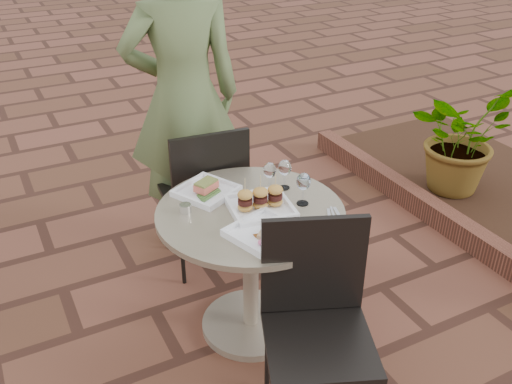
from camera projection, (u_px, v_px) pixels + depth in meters
name	position (u px, v px, depth m)	size (l,w,h in m)	color
ground	(255.00, 333.00, 3.01)	(60.00, 60.00, 0.00)	brown
cafe_table	(251.00, 252.00, 2.82)	(0.90, 0.90, 0.73)	gray
chair_far	(206.00, 189.00, 3.25)	(0.48, 0.48, 0.93)	black
chair_near	(316.00, 309.00, 2.35)	(0.57, 0.57, 0.93)	black
diner	(183.00, 98.00, 3.35)	(0.70, 0.46, 1.93)	#546738
plate_salmon	(206.00, 190.00, 2.82)	(0.35, 0.35, 0.07)	white
plate_sliders	(260.00, 203.00, 2.67)	(0.33, 0.33, 0.19)	white
plate_tuna	(266.00, 233.00, 2.50)	(0.36, 0.36, 0.03)	white
wine_glass_right	(304.00, 182.00, 2.69)	(0.07, 0.07, 0.16)	white
wine_glass_mid	(270.00, 171.00, 2.80)	(0.07, 0.07, 0.16)	white
wine_glass_far	(285.00, 168.00, 2.83)	(0.07, 0.07, 0.16)	white
steel_ramekin	(185.00, 208.00, 2.67)	(0.05, 0.05, 0.04)	silver
cutlery_set	(335.00, 219.00, 2.62)	(0.10, 0.23, 0.00)	silver
planter_curb	(446.00, 220.00, 3.84)	(0.12, 3.00, 0.15)	brown
potted_plant_a	(461.00, 136.00, 4.08)	(0.74, 0.64, 0.82)	#33662D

